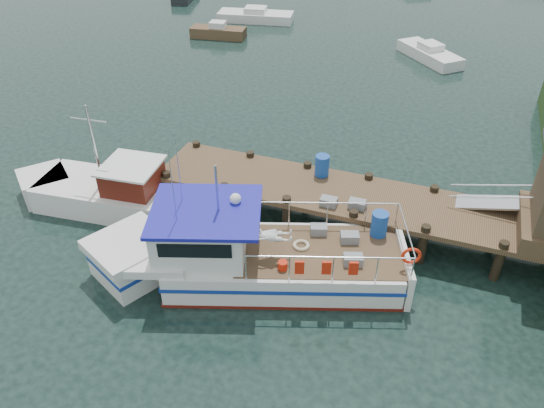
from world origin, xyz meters
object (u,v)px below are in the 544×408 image
(moored_a, at_px, (256,16))
(moored_b, at_px, (430,53))
(work_boat, at_px, (114,192))
(moored_rowboat, at_px, (218,32))
(dock, at_px, (495,201))
(lobster_boat, at_px, (244,255))

(moored_a, xyz_separation_m, moored_b, (14.06, -4.10, 0.01))
(work_boat, xyz_separation_m, moored_rowboat, (-5.20, 20.97, -0.27))
(dock, bearing_deg, work_boat, -171.37)
(work_boat, bearing_deg, moored_b, 59.70)
(lobster_boat, distance_m, moored_rowboat, 25.78)
(moored_a, bearing_deg, work_boat, -71.26)
(lobster_boat, bearing_deg, moored_a, 92.04)
(work_boat, height_order, moored_a, work_boat)
(work_boat, bearing_deg, moored_a, 93.45)
(lobster_boat, relative_size, moored_rowboat, 2.59)
(lobster_boat, height_order, moored_b, lobster_boat)
(lobster_boat, distance_m, moored_b, 23.92)
(moored_rowboat, bearing_deg, moored_b, 23.88)
(dock, relative_size, work_boat, 1.97)
(moored_a, bearing_deg, dock, -42.86)
(work_boat, relative_size, moored_b, 1.74)
(lobster_boat, relative_size, moored_b, 2.22)
(lobster_boat, bearing_deg, moored_b, 62.83)
(moored_rowboat, distance_m, moored_b, 15.12)
(moored_rowboat, relative_size, moored_a, 0.67)
(lobster_boat, distance_m, moored_a, 29.72)
(dock, height_order, moored_rowboat, dock)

